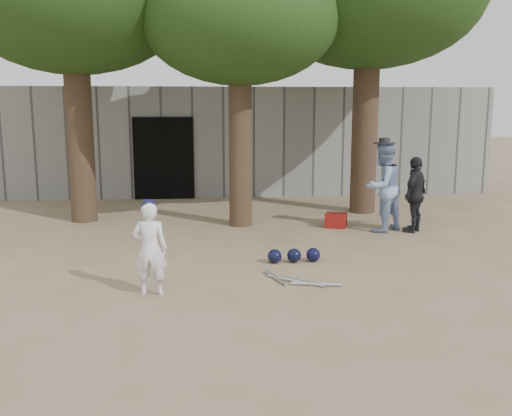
{
  "coord_description": "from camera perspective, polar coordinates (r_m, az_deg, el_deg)",
  "views": [
    {
      "loc": [
        -0.29,
        -7.66,
        2.55
      ],
      "look_at": [
        0.6,
        1.0,
        0.95
      ],
      "focal_mm": 40.0,
      "sensor_mm": 36.0,
      "label": 1
    }
  ],
  "objects": [
    {
      "name": "bat_pile",
      "position": [
        8.32,
        3.99,
        -7.27
      ],
      "size": [
        1.03,
        0.84,
        0.06
      ],
      "color": "#BABAC1",
      "rests_on": "ground"
    },
    {
      "name": "ground",
      "position": [
        8.08,
        -3.55,
        -8.0
      ],
      "size": [
        70.0,
        70.0,
        0.0
      ],
      "primitive_type": "plane",
      "color": "#937C5E",
      "rests_on": "ground"
    },
    {
      "name": "spectator_blue",
      "position": [
        11.69,
        12.54,
        2.07
      ],
      "size": [
        1.11,
        1.05,
        1.81
      ],
      "primitive_type": "imported",
      "rotation": [
        0.0,
        0.0,
        3.7
      ],
      "color": "#819BC7",
      "rests_on": "ground"
    },
    {
      "name": "helmet_row",
      "position": [
        9.32,
        3.82,
        -4.76
      ],
      "size": [
        0.87,
        0.26,
        0.23
      ],
      "color": "black",
      "rests_on": "ground"
    },
    {
      "name": "tree_row",
      "position": [
        12.9,
        -1.25,
        19.93
      ],
      "size": [
        11.4,
        5.8,
        6.69
      ],
      "color": "brown",
      "rests_on": "ground"
    },
    {
      "name": "spectator_dark",
      "position": [
        11.82,
        15.63,
        1.3
      ],
      "size": [
        0.88,
        0.9,
        1.52
      ],
      "primitive_type": "imported",
      "rotation": [
        0.0,
        0.0,
        3.96
      ],
      "color": "black",
      "rests_on": "ground"
    },
    {
      "name": "red_bag",
      "position": [
        12.0,
        7.99,
        -1.23
      ],
      "size": [
        0.51,
        0.46,
        0.3
      ],
      "primitive_type": "cube",
      "rotation": [
        0.0,
        0.0,
        -0.41
      ],
      "color": "maroon",
      "rests_on": "ground"
    },
    {
      "name": "boy_player",
      "position": [
        7.77,
        -10.55,
        -4.02
      ],
      "size": [
        0.5,
        0.36,
        1.27
      ],
      "primitive_type": "imported",
      "rotation": [
        0.0,
        0.0,
        3.03
      ],
      "color": "white",
      "rests_on": "ground"
    },
    {
      "name": "back_building",
      "position": [
        18.03,
        -4.96,
        7.02
      ],
      "size": [
        16.0,
        5.24,
        3.0
      ],
      "color": "gray",
      "rests_on": "ground"
    }
  ]
}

